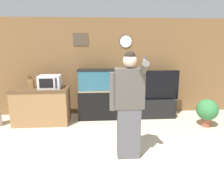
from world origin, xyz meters
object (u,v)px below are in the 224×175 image
Objects in this scene: counter_island at (42,106)px; knife_block at (31,83)px; aquarium_on_stand at (98,94)px; potted_plant at (207,111)px; person_standing at (128,104)px; tv_on_stand at (155,103)px; microwave at (50,82)px.

knife_block is at bearing 165.65° from counter_island.
counter_island is 1.42m from aquarium_on_stand.
counter_island reaches higher than potted_plant.
tv_on_stand is at bearing 62.03° from person_standing.
tv_on_stand reaches higher than potted_plant.
microwave reaches higher than potted_plant.
microwave is 3.80m from potted_plant.
counter_island is at bearing -175.37° from tv_on_stand.
knife_block is 1.66m from aquarium_on_stand.
knife_block is 0.45× the size of potted_plant.
counter_island is 1.07× the size of tv_on_stand.
person_standing reaches higher than tv_on_stand.
person_standing reaches higher than microwave.
microwave is 2.34m from person_standing.
person_standing is at bearing -45.15° from microwave.
knife_block is (-0.24, 0.06, 0.55)m from counter_island.
counter_island is 0.64m from microwave.
potted_plant is (3.71, -0.47, -0.65)m from microwave.
counter_island is 2.63× the size of microwave.
knife_block is at bearing 172.72° from potted_plant.
aquarium_on_stand reaches higher than potted_plant.
person_standing is (2.12, -1.72, -0.05)m from knife_block.
person_standing reaches higher than knife_block.
microwave is 2.74m from tv_on_stand.
microwave is 0.39× the size of aquarium_on_stand.
microwave is at bearing -7.29° from knife_block.
counter_island is 0.60m from knife_block.
potted_plant is (4.18, -0.53, -0.61)m from knife_block.
tv_on_stand is 1.27m from potted_plant.
knife_block is at bearing 172.71° from microwave.
aquarium_on_stand is (1.62, 0.18, -0.34)m from knife_block.
potted_plant is at bearing -7.28° from knife_block.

